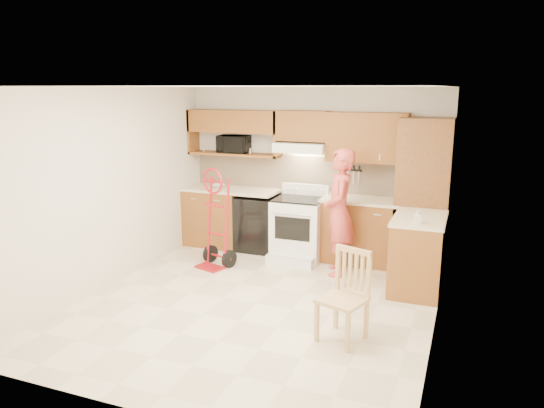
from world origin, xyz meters
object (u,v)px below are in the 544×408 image
Objects in this scene: range at (298,224)px; hand_truck at (214,223)px; dining_chair at (342,297)px; microwave at (234,144)px; person at (339,212)px.

hand_truck is at bearing -142.83° from range.
dining_chair is at bearing -16.54° from hand_truck.
person is at bearing -26.16° from microwave.
hand_truck is (-0.99, -0.75, 0.10)m from range.
person reaches higher than range.
microwave is 3.72m from dining_chair.
range is at bearing 136.59° from dining_chair.
person is at bearing 30.02° from hand_truck.
person is 1.75m from hand_truck.
dining_chair is at bearing -61.47° from range.
person is 1.34× the size of hand_truck.
range is (1.19, -0.36, -1.09)m from microwave.
range is 2.54m from dining_chair.
microwave is at bearing 150.83° from dining_chair.
dining_chair is at bearing -1.15° from person.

